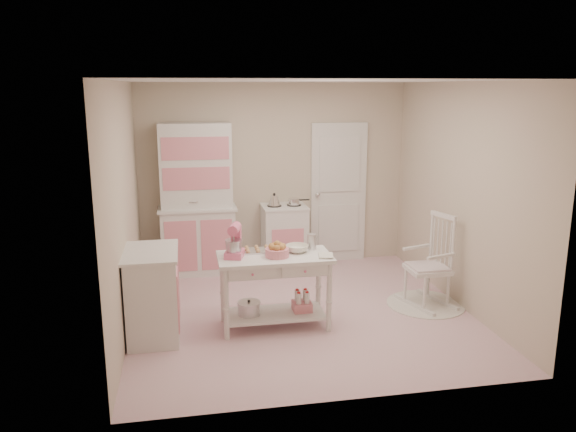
% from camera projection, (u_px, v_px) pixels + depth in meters
% --- Properties ---
extents(room_shell, '(3.84, 3.84, 2.62)m').
position_uv_depth(room_shell, '(302.00, 171.00, 6.11)').
color(room_shell, pink).
rests_on(room_shell, ground).
extents(door, '(0.82, 0.05, 2.04)m').
position_uv_depth(door, '(338.00, 193.00, 8.22)').
color(door, white).
rests_on(door, ground).
extents(hutch, '(1.06, 0.50, 2.08)m').
position_uv_depth(hutch, '(197.00, 199.00, 7.64)').
color(hutch, white).
rests_on(hutch, ground).
extents(stove, '(0.62, 0.57, 0.92)m').
position_uv_depth(stove, '(284.00, 237.00, 7.94)').
color(stove, white).
rests_on(stove, ground).
extents(base_cabinet, '(0.54, 0.84, 0.92)m').
position_uv_depth(base_cabinet, '(153.00, 294.00, 5.78)').
color(base_cabinet, white).
rests_on(base_cabinet, ground).
extents(lace_rug, '(0.92, 0.92, 0.01)m').
position_uv_depth(lace_rug, '(425.00, 304.00, 6.70)').
color(lace_rug, white).
rests_on(lace_rug, ground).
extents(rocking_chair, '(0.67, 0.83, 1.10)m').
position_uv_depth(rocking_chair, '(428.00, 261.00, 6.58)').
color(rocking_chair, white).
rests_on(rocking_chair, ground).
extents(work_table, '(1.20, 0.60, 0.80)m').
position_uv_depth(work_table, '(275.00, 291.00, 6.02)').
color(work_table, white).
rests_on(work_table, ground).
extents(stand_mixer, '(0.27, 0.32, 0.34)m').
position_uv_depth(stand_mixer, '(234.00, 241.00, 5.83)').
color(stand_mixer, pink).
rests_on(stand_mixer, work_table).
extents(cookie_tray, '(0.34, 0.24, 0.02)m').
position_uv_depth(cookie_tray, '(258.00, 251.00, 6.07)').
color(cookie_tray, silver).
rests_on(cookie_tray, work_table).
extents(bread_basket, '(0.25, 0.25, 0.09)m').
position_uv_depth(bread_basket, '(277.00, 253.00, 5.87)').
color(bread_basket, pink).
rests_on(bread_basket, work_table).
extents(mixing_bowl, '(0.25, 0.25, 0.08)m').
position_uv_depth(mixing_bowl, '(297.00, 249.00, 6.04)').
color(mixing_bowl, silver).
rests_on(mixing_bowl, work_table).
extents(metal_pitcher, '(0.10, 0.10, 0.17)m').
position_uv_depth(metal_pitcher, '(312.00, 242.00, 6.14)').
color(metal_pitcher, silver).
rests_on(metal_pitcher, work_table).
extents(recipe_book, '(0.19, 0.23, 0.02)m').
position_uv_depth(recipe_book, '(319.00, 256.00, 5.89)').
color(recipe_book, silver).
rests_on(recipe_book, work_table).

